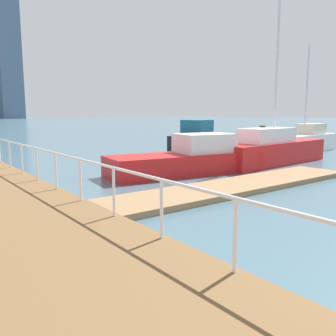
% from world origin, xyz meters
% --- Properties ---
extents(ground_plane, '(300.00, 300.00, 0.00)m').
position_xyz_m(ground_plane, '(0.00, 20.00, 0.00)').
color(ground_plane, '#476675').
extents(floating_dock, '(11.33, 2.00, 0.18)m').
position_xyz_m(floating_dock, '(2.17, 8.68, 0.09)').
color(floating_dock, '#93704C').
rests_on(floating_dock, ground_plane).
extents(boardwalk_railing, '(0.06, 29.18, 1.08)m').
position_xyz_m(boardwalk_railing, '(-3.15, 9.70, 1.24)').
color(boardwalk_railing, white).
rests_on(boardwalk_railing, boardwalk).
extents(dock_piling_3, '(0.30, 0.30, 1.93)m').
position_xyz_m(dock_piling_3, '(8.33, 12.28, 0.96)').
color(dock_piling_3, '#473826').
rests_on(dock_piling_3, ground_plane).
extents(moored_boat_0, '(7.10, 3.04, 1.68)m').
position_xyz_m(moored_boat_0, '(3.22, 12.02, 0.61)').
color(moored_boat_0, red).
rests_on(moored_boat_0, ground_plane).
extents(moored_boat_2, '(6.69, 2.21, 6.87)m').
position_xyz_m(moored_boat_2, '(14.85, 13.90, 0.71)').
color(moored_boat_2, white).
rests_on(moored_boat_2, ground_plane).
extents(moored_boat_3, '(4.86, 2.85, 2.12)m').
position_xyz_m(moored_boat_3, '(8.97, 17.61, 0.75)').
color(moored_boat_3, black).
rests_on(moored_boat_3, ground_plane).
extents(moored_boat_4, '(7.51, 2.30, 8.13)m').
position_xyz_m(moored_boat_4, '(8.35, 11.65, 0.75)').
color(moored_boat_4, red).
rests_on(moored_boat_4, ground_plane).
extents(skyline_tower_4, '(9.37, 10.99, 50.07)m').
position_xyz_m(skyline_tower_4, '(32.75, 160.66, 25.03)').
color(skyline_tower_4, slate).
rests_on(skyline_tower_4, ground_plane).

